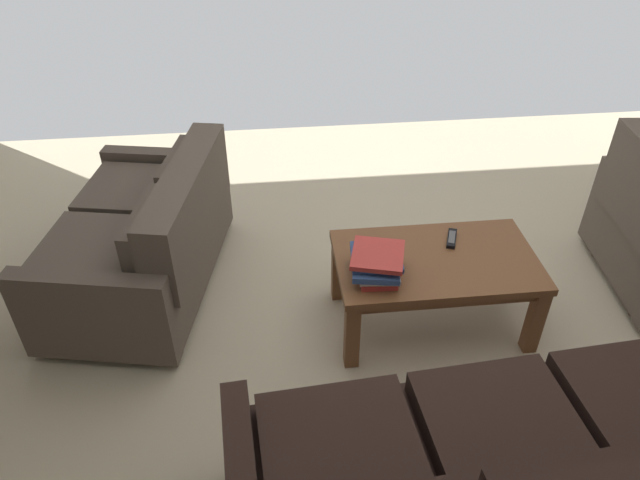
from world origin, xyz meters
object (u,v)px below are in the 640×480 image
Objects in this scene: loveseat_near at (146,238)px; coffee_table at (435,269)px; tv_remote at (452,238)px; book_stack at (377,263)px.

coffee_table is at bearing 162.69° from loveseat_near.
tv_remote is (-0.12, -0.14, 0.08)m from coffee_table.
loveseat_near is 1.66m from tv_remote.
tv_remote is at bearing 168.57° from loveseat_near.
loveseat_near is 4.56× the size of book_stack.
loveseat_near is 1.32m from book_stack.
book_stack is at bearing 154.36° from loveseat_near.
book_stack reaches higher than coffee_table.
loveseat_near is 1.41× the size of coffee_table.
tv_remote is at bearing -151.90° from book_stack.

